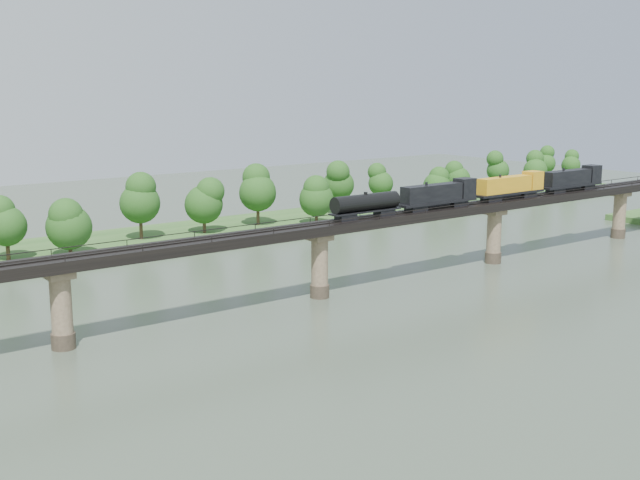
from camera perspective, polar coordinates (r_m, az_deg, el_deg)
ground at (r=102.49m, az=10.27°, el=-7.53°), size 400.00×400.00×0.00m
far_bank at (r=169.52m, az=-11.35°, el=0.12°), size 300.00×24.00×1.60m
bridge at (r=122.41m, az=-0.03°, el=-1.63°), size 236.00×30.00×11.50m
bridge_superstructure at (r=121.17m, az=-0.03°, el=1.29°), size 220.00×4.90×0.75m
far_treeline at (r=160.78m, az=-13.38°, el=2.35°), size 289.06×17.54×13.60m
freight_train at (r=146.52m, az=11.80°, el=3.53°), size 68.36×2.66×4.71m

